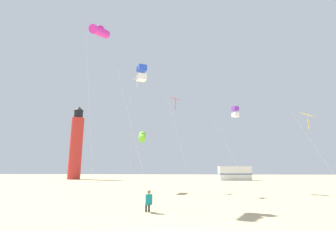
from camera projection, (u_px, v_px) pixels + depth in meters
kite_flyer_standing at (149, 201)px, 13.22m from camera, size 0.45×0.56×1.16m
kite_box_violet at (235, 112)px, 27.06m from camera, size 3.39×3.34×8.94m
kite_tube_magenta at (100, 31)px, 19.93m from camera, size 1.62×2.56×13.80m
kite_tube_lime at (142, 136)px, 26.49m from camera, size 2.03×2.57×6.38m
kite_diamond_gold at (308, 117)px, 19.88m from camera, size 3.27×2.48×6.75m
kite_box_blue at (142, 73)px, 18.05m from camera, size 2.66×1.96×9.67m
kite_diamond_white at (136, 85)px, 30.50m from camera, size 1.55×1.55×13.31m
kite_diamond_scarlet at (176, 102)px, 25.11m from camera, size 2.35×2.19×9.47m
lighthouse_distant at (76, 144)px, 57.12m from camera, size 2.80×2.80×16.80m
rv_van_white at (235, 173)px, 50.76m from camera, size 6.58×2.75×2.80m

